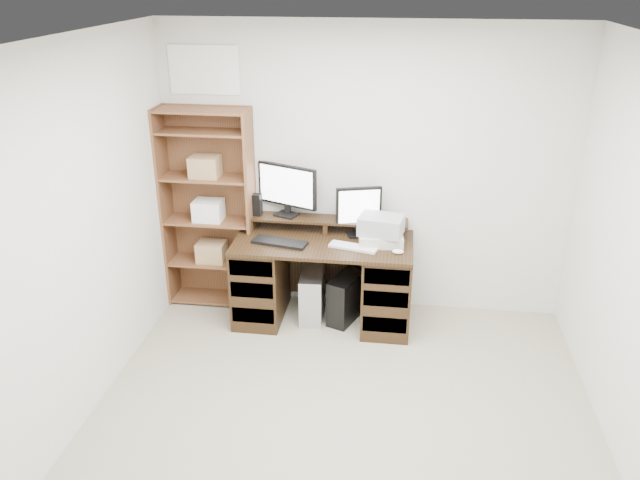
% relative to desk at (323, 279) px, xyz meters
% --- Properties ---
extents(room, '(3.54, 4.04, 2.54)m').
position_rel_desk_xyz_m(room, '(0.30, -1.64, 0.86)').
color(room, gray).
rests_on(room, ground).
extents(desk, '(1.50, 0.70, 0.75)m').
position_rel_desk_xyz_m(desk, '(0.00, 0.00, 0.00)').
color(desk, black).
rests_on(desk, ground).
extents(riser_shelf, '(1.40, 0.22, 0.12)m').
position_rel_desk_xyz_m(riser_shelf, '(-0.00, 0.21, 0.45)').
color(riser_shelf, black).
rests_on(riser_shelf, desk).
extents(monitor_wide, '(0.54, 0.25, 0.45)m').
position_rel_desk_xyz_m(monitor_wide, '(-0.35, 0.25, 0.73)').
color(monitor_wide, black).
rests_on(monitor_wide, riser_shelf).
extents(monitor_small, '(0.38, 0.19, 0.43)m').
position_rel_desk_xyz_m(monitor_small, '(0.28, 0.17, 0.59)').
color(monitor_small, black).
rests_on(monitor_small, desk).
extents(speaker, '(0.08, 0.08, 0.19)m').
position_rel_desk_xyz_m(speaker, '(-0.61, 0.21, 0.58)').
color(speaker, black).
rests_on(speaker, riser_shelf).
extents(keyboard_black, '(0.48, 0.24, 0.03)m').
position_rel_desk_xyz_m(keyboard_black, '(-0.35, -0.11, 0.37)').
color(keyboard_black, black).
rests_on(keyboard_black, desk).
extents(keyboard_white, '(0.42, 0.22, 0.02)m').
position_rel_desk_xyz_m(keyboard_white, '(0.26, -0.11, 0.37)').
color(keyboard_white, silver).
rests_on(keyboard_white, desk).
extents(mouse, '(0.10, 0.08, 0.04)m').
position_rel_desk_xyz_m(mouse, '(0.63, -0.17, 0.38)').
color(mouse, white).
rests_on(mouse, desk).
extents(printer, '(0.39, 0.31, 0.09)m').
position_rel_desk_xyz_m(printer, '(0.48, 0.01, 0.41)').
color(printer, beige).
rests_on(printer, desk).
extents(basket, '(0.39, 0.31, 0.15)m').
position_rel_desk_xyz_m(basket, '(0.48, 0.01, 0.53)').
color(basket, '#969BA0').
rests_on(basket, printer).
extents(tower_silver, '(0.22, 0.44, 0.43)m').
position_rel_desk_xyz_m(tower_silver, '(-0.10, 0.02, -0.17)').
color(tower_silver, '#B2B3B9').
rests_on(tower_silver, ground).
extents(tower_black, '(0.32, 0.45, 0.42)m').
position_rel_desk_xyz_m(tower_black, '(0.20, 0.02, -0.18)').
color(tower_black, black).
rests_on(tower_black, ground).
extents(bookshelf, '(0.80, 0.30, 1.80)m').
position_rel_desk_xyz_m(bookshelf, '(-1.05, 0.21, 0.53)').
color(bookshelf, brown).
rests_on(bookshelf, ground).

